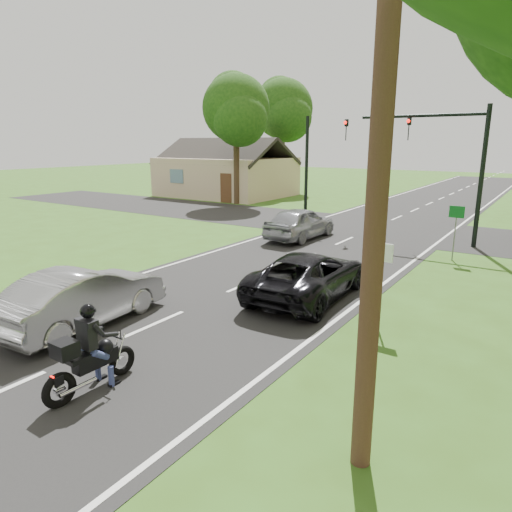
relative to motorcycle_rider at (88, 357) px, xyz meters
The scene contains 15 objects.
ground 3.28m from the motorcycle_rider, 114.74° to the left, with size 140.00×140.00×0.00m, color #335518.
road 13.00m from the motorcycle_rider, 95.94° to the left, with size 8.00×100.00×0.01m, color black.
cross_road 18.98m from the motorcycle_rider, 94.06° to the left, with size 60.00×7.00×0.01m, color black.
motorcycle_rider is the anchor object (origin of this frame).
dark_suv 6.97m from the motorcycle_rider, 82.56° to the left, with size 2.23×4.83×1.34m, color black.
silver_sedan 3.36m from the motorcycle_rider, 145.22° to the left, with size 1.54×4.42×1.46m, color #A3A4A8.
silver_suv 14.62m from the motorcycle_rider, 103.16° to the left, with size 1.79×4.44×1.51m, color #929499.
traffic_signal 17.38m from the motorcycle_rider, 83.28° to the left, with size 6.38×0.44×6.00m.
signal_pole_far 22.04m from the motorcycle_rider, 107.37° to the left, with size 0.20×0.20×6.00m, color black.
utility_pole_near 6.63m from the motorcycle_rider, 10.68° to the left, with size 1.60×0.28×10.00m.
sign_white 6.85m from the motorcycle_rider, 60.35° to the left, with size 0.55×0.07×2.12m.
sign_green 14.37m from the motorcycle_rider, 75.65° to the left, with size 0.55×0.07×2.12m.
tree_left_near 26.85m from the motorcycle_rider, 119.94° to the left, with size 5.12×4.96×9.22m.
tree_left_far 36.55m from the motorcycle_rider, 114.72° to the left, with size 5.76×5.58×10.14m.
house 32.04m from the motorcycle_rider, 122.80° to the left, with size 10.20×8.00×4.84m.
Camera 1 is at (8.09, -7.52, 4.46)m, focal length 32.00 mm.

